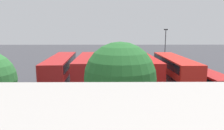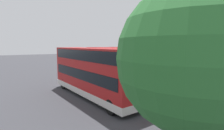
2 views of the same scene
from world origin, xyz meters
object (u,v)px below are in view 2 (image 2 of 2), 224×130
bus_double_decker_fourth (145,66)px  bus_single_deck_near_end (205,67)px  bus_double_decker_sixth (92,71)px  car_hatchback_silver (80,69)px  bus_double_decker_second (190,63)px  bus_double_decker_third (167,64)px  waste_bin_yellow (142,65)px  bus_double_decker_fifth (120,68)px  lamp_post_tall (134,45)px

bus_double_decker_fourth → bus_single_deck_near_end: bearing=174.9°
bus_double_decker_sixth → car_hatchback_silver: (-4.47, -13.94, -1.75)m
bus_double_decker_second → bus_double_decker_third: 3.80m
bus_double_decker_second → bus_double_decker_fourth: (7.29, -0.86, 0.00)m
waste_bin_yellow → bus_double_decker_second: bearing=73.6°
car_hatchback_silver → waste_bin_yellow: bearing=178.4°
bus_double_decker_fourth → car_hatchback_silver: size_ratio=2.84×
bus_double_decker_fourth → bus_double_decker_second: bearing=173.3°
bus_double_decker_third → bus_double_decker_fourth: 3.54m
bus_single_deck_near_end → bus_double_decker_sixth: (17.91, -0.51, 0.83)m
bus_double_decker_third → bus_double_decker_fifth: size_ratio=0.99×
bus_double_decker_fourth → bus_double_decker_sixth: bearing=3.7°
bus_double_decker_second → waste_bin_yellow: 14.67m
bus_double_decker_third → bus_double_decker_fifth: same height
bus_double_decker_sixth → lamp_post_tall: (-17.10, -14.66, 2.25)m
bus_single_deck_near_end → bus_double_decker_fourth: (10.89, -0.96, 0.83)m
bus_double_decker_fourth → lamp_post_tall: (-10.08, -14.20, 2.25)m
bus_double_decker_fourth → bus_double_decker_sixth: same height
bus_double_decker_second → bus_double_decker_sixth: bearing=-1.6°
bus_double_decker_fifth → bus_double_decker_fourth: bearing=-178.8°
bus_double_decker_sixth → bus_double_decker_third: bearing=-178.9°
bus_single_deck_near_end → bus_double_decker_fourth: bus_double_decker_fourth is taller
bus_single_deck_near_end → waste_bin_yellow: size_ratio=11.41×
bus_double_decker_third → lamp_post_tall: size_ratio=1.36×
bus_double_decker_fourth → bus_double_decker_sixth: 7.03m
bus_double_decker_third → bus_single_deck_near_end: bearing=174.4°
lamp_post_tall → bus_double_decker_third: bearing=65.6°
car_hatchback_silver → bus_double_decker_fourth: bearing=100.7°
bus_single_deck_near_end → lamp_post_tall: 15.50m
bus_single_deck_near_end → bus_double_decker_third: size_ratio=0.99×
waste_bin_yellow → car_hatchback_silver: bearing=-1.6°
bus_single_deck_near_end → bus_double_decker_third: (7.36, -0.72, 0.83)m
bus_double_decker_second → bus_double_decker_fifth: same height
car_hatchback_silver → lamp_post_tall: lamp_post_tall is taller
bus_single_deck_near_end → bus_double_decker_third: bearing=-5.6°
bus_single_deck_near_end → bus_double_decker_sixth: 17.94m
bus_double_decker_sixth → car_hatchback_silver: 14.74m
car_hatchback_silver → bus_double_decker_sixth: bearing=72.2°
bus_double_decker_second → bus_double_decker_third: same height
bus_single_deck_near_end → bus_double_decker_second: (3.60, -0.11, 0.83)m
bus_double_decker_fourth → bus_double_decker_fifth: same height
bus_single_deck_near_end → bus_double_decker_sixth: size_ratio=0.90×
car_hatchback_silver → bus_double_decker_fifth: bearing=85.4°
waste_bin_yellow → lamp_post_tall: bearing=-40.1°
bus_double_decker_sixth → lamp_post_tall: 22.63m
lamp_post_tall → waste_bin_yellow: bearing=139.9°
bus_single_deck_near_end → lamp_post_tall: lamp_post_tall is taller
bus_single_deck_near_end → bus_double_decker_fourth: size_ratio=0.90×
bus_double_decker_third → bus_double_decker_sixth: bearing=1.1°
car_hatchback_silver → lamp_post_tall: 13.27m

